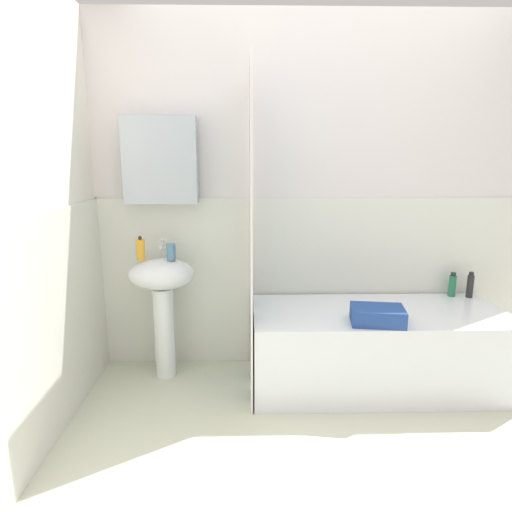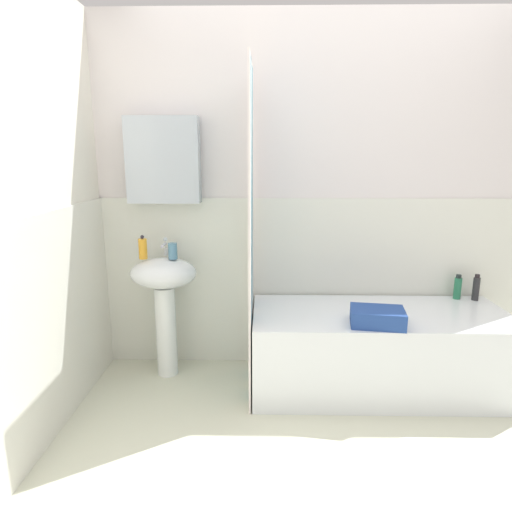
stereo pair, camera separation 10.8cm
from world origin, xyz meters
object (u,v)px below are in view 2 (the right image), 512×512
Objects in this scene: toothbrush_cup at (173,251)px; shampoo_bottle at (476,288)px; soap_dispenser at (143,248)px; towel_folded at (377,317)px; sink at (164,290)px; lotion_bottle at (458,287)px; bathtub at (378,350)px.

shampoo_bottle is (2.04, 0.12, -0.28)m from toothbrush_cup.
shampoo_bottle is (2.24, 0.11, -0.29)m from soap_dispenser.
towel_folded is (-0.79, -0.47, -0.04)m from shampoo_bottle.
toothbrush_cup is at bearing 164.15° from towel_folded.
sink is 4.79× the size of lotion_bottle.
shampoo_bottle is at bearing 3.22° from toothbrush_cup.
sink is 1.38m from towel_folded.
towel_folded is (-0.08, -0.22, 0.31)m from bathtub.
sink is 2.12m from shampoo_bottle.
lotion_bottle is (1.93, 0.14, -0.28)m from toothbrush_cup.
soap_dispenser is 2.15m from lotion_bottle.
soap_dispenser reaches higher than shampoo_bottle.
lotion_bottle is at bearing 3.69° from sink.
soap_dispenser is 0.92× the size of lotion_bottle.
shampoo_bottle is 0.92m from towel_folded.
soap_dispenser is at bearing -177.14° from shampoo_bottle.
lotion_bottle is 0.84m from towel_folded.
bathtub is at bearing -160.31° from shampoo_bottle.
bathtub is at bearing -5.25° from soap_dispenser.
bathtub is 9.39× the size of lotion_bottle.
soap_dispenser is 2.26m from shampoo_bottle.
shampoo_bottle is at bearing 19.69° from bathtub.
lotion_bottle is (0.59, 0.28, 0.34)m from bathtub.
bathtub is 0.83m from shampoo_bottle.
soap_dispenser is 1.53m from towel_folded.
lotion_bottle is (2.13, 0.14, -0.30)m from soap_dispenser.
sink reaches higher than towel_folded.
soap_dispenser is 1.67m from bathtub.
towel_folded reaches higher than bathtub.
soap_dispenser reaches higher than towel_folded.
towel_folded is (1.45, -0.36, -0.33)m from soap_dispenser.
sink reaches higher than shampoo_bottle.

